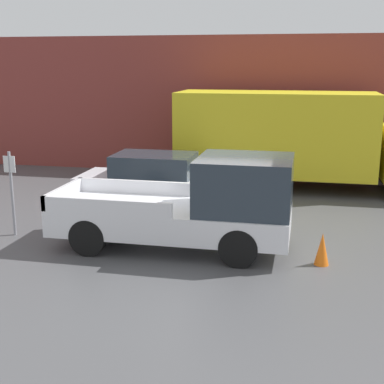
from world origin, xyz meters
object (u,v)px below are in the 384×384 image
(delivery_truck, at_px, (295,137))
(pickup_truck, at_px, (197,206))
(parking_sign, at_px, (12,188))
(car, at_px, (152,179))
(traffic_cone, at_px, (322,249))

(delivery_truck, bearing_deg, pickup_truck, -106.84)
(delivery_truck, height_order, parking_sign, delivery_truck)
(car, relative_size, parking_sign, 2.05)
(delivery_truck, height_order, traffic_cone, delivery_truck)
(car, relative_size, traffic_cone, 6.14)
(car, relative_size, delivery_truck, 0.50)
(pickup_truck, distance_m, parking_sign, 4.59)
(delivery_truck, bearing_deg, parking_sign, -135.36)
(pickup_truck, height_order, parking_sign, pickup_truck)
(pickup_truck, bearing_deg, parking_sign, 179.57)
(car, distance_m, traffic_cone, 6.34)
(delivery_truck, bearing_deg, car, -144.50)
(delivery_truck, distance_m, traffic_cone, 7.13)
(pickup_truck, height_order, car, pickup_truck)
(pickup_truck, height_order, delivery_truck, delivery_truck)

